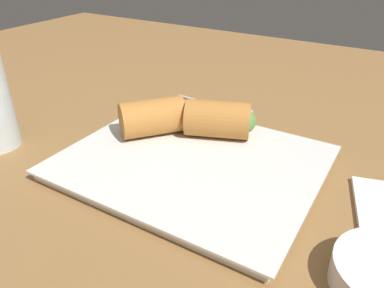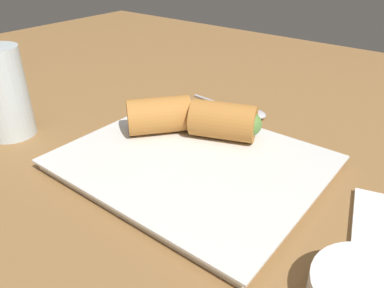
# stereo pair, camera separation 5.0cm
# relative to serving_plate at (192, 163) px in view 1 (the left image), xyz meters

# --- Properties ---
(table_surface) EXTENTS (1.80, 1.40, 0.02)m
(table_surface) POSITION_rel_serving_plate_xyz_m (0.02, -0.02, -0.02)
(table_surface) COLOR olive
(table_surface) RESTS_ON ground
(serving_plate) EXTENTS (0.31, 0.26, 0.01)m
(serving_plate) POSITION_rel_serving_plate_xyz_m (0.00, 0.00, 0.00)
(serving_plate) COLOR silver
(serving_plate) RESTS_ON table_surface
(roll_front_left) EXTENTS (0.10, 0.08, 0.05)m
(roll_front_left) POSITION_rel_serving_plate_xyz_m (-0.00, -0.07, 0.03)
(roll_front_left) COLOR #B77533
(roll_front_left) RESTS_ON serving_plate
(roll_front_right) EXTENTS (0.10, 0.10, 0.05)m
(roll_front_right) POSITION_rel_serving_plate_xyz_m (0.08, -0.03, 0.03)
(roll_front_right) COLOR #B77533
(roll_front_right) RESTS_ON serving_plate
(spoon) EXTENTS (0.15, 0.03, 0.01)m
(spoon) POSITION_rel_serving_plate_xyz_m (0.02, -0.18, -0.00)
(spoon) COLOR #B2B2B7
(spoon) RESTS_ON table_surface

